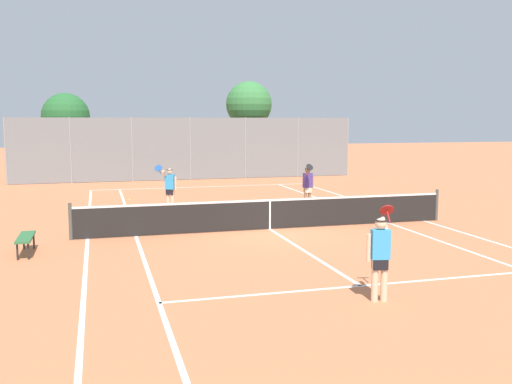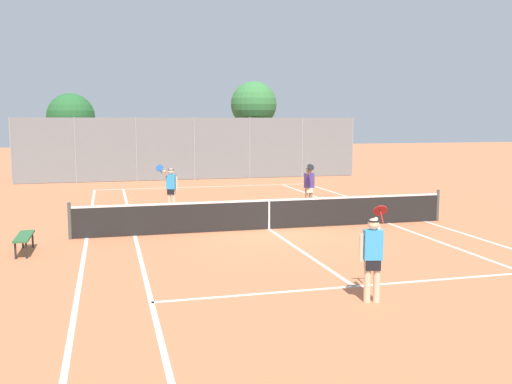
# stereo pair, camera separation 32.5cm
# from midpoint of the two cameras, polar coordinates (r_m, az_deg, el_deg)

# --- Properties ---
(ground_plane) EXTENTS (120.00, 120.00, 0.00)m
(ground_plane) POSITION_cam_midpoint_polar(r_m,az_deg,el_deg) (17.93, 0.87, -3.75)
(ground_plane) COLOR #C67047
(court_line_markings) EXTENTS (11.10, 23.90, 0.01)m
(court_line_markings) POSITION_cam_midpoint_polar(r_m,az_deg,el_deg) (17.93, 0.87, -3.74)
(court_line_markings) COLOR silver
(court_line_markings) RESTS_ON ground
(tennis_net) EXTENTS (12.00, 0.10, 1.07)m
(tennis_net) POSITION_cam_midpoint_polar(r_m,az_deg,el_deg) (17.84, 0.87, -2.14)
(tennis_net) COLOR #474C47
(tennis_net) RESTS_ON ground
(player_near_side) EXTENTS (0.77, 0.71, 1.77)m
(player_near_side) POSITION_cam_midpoint_polar(r_m,az_deg,el_deg) (10.96, 11.47, -6.01)
(player_near_side) COLOR beige
(player_near_side) RESTS_ON ground
(player_far_left) EXTENTS (0.87, 0.67, 1.77)m
(player_far_left) POSITION_cam_midpoint_polar(r_m,az_deg,el_deg) (21.71, -9.05, 0.56)
(player_far_left) COLOR beige
(player_far_left) RESTS_ON ground
(player_far_right) EXTENTS (0.55, 0.82, 1.77)m
(player_far_right) POSITION_cam_midpoint_polar(r_m,az_deg,el_deg) (22.07, 4.78, 0.73)
(player_far_right) COLOR #936B4C
(player_far_right) RESTS_ON ground
(loose_tennis_ball_0) EXTENTS (0.07, 0.07, 0.07)m
(loose_tennis_ball_0) POSITION_cam_midpoint_polar(r_m,az_deg,el_deg) (19.54, -8.89, -2.83)
(loose_tennis_ball_0) COLOR #D1DB33
(loose_tennis_ball_0) RESTS_ON ground
(loose_tennis_ball_1) EXTENTS (0.07, 0.07, 0.07)m
(loose_tennis_ball_1) POSITION_cam_midpoint_polar(r_m,az_deg,el_deg) (21.10, -13.63, -2.20)
(loose_tennis_ball_1) COLOR #D1DB33
(loose_tennis_ball_1) RESTS_ON ground
(loose_tennis_ball_2) EXTENTS (0.07, 0.07, 0.07)m
(loose_tennis_ball_2) POSITION_cam_midpoint_polar(r_m,az_deg,el_deg) (24.95, -12.89, -0.75)
(loose_tennis_ball_2) COLOR #D1DB33
(loose_tennis_ball_2) RESTS_ON ground
(courtside_bench) EXTENTS (0.36, 1.50, 0.47)m
(courtside_bench) POSITION_cam_midpoint_polar(r_m,az_deg,el_deg) (15.79, -22.60, -4.30)
(courtside_bench) COLOR #2D6638
(courtside_bench) RESTS_ON ground
(back_fence) EXTENTS (19.65, 0.08, 3.57)m
(back_fence) POSITION_cam_midpoint_polar(r_m,az_deg,el_deg) (32.88, -6.88, 4.32)
(back_fence) COLOR gray
(back_fence) RESTS_ON ground
(tree_behind_left) EXTENTS (2.69, 2.69, 4.94)m
(tree_behind_left) POSITION_cam_midpoint_polar(r_m,az_deg,el_deg) (34.36, -18.74, 6.96)
(tree_behind_left) COLOR brown
(tree_behind_left) RESTS_ON ground
(tree_behind_right) EXTENTS (2.95, 2.95, 5.89)m
(tree_behind_right) POSITION_cam_midpoint_polar(r_m,az_deg,el_deg) (36.99, -1.08, 8.58)
(tree_behind_right) COLOR brown
(tree_behind_right) RESTS_ON ground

